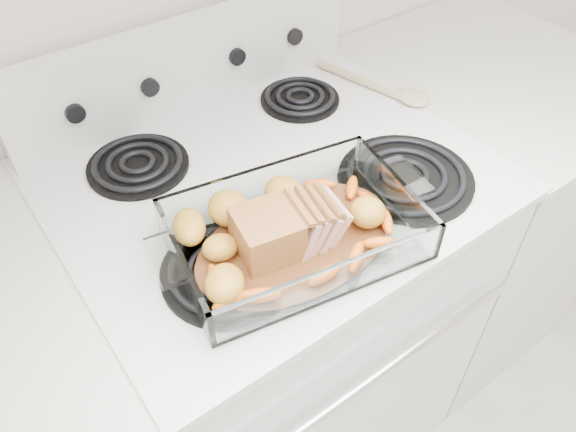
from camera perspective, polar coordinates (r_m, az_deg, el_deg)
electric_range at (r=1.38m, az=-1.43°, el=-10.09°), size 0.78×0.70×1.12m
counter_right at (r=1.73m, az=16.97°, el=0.74°), size 0.58×0.68×0.93m
baking_dish at (r=0.89m, az=0.76°, el=-2.04°), size 0.38×0.25×0.07m
pork_roast at (r=0.86m, az=-0.55°, el=-1.61°), size 0.17×0.09×0.08m
roast_vegetables at (r=0.90m, az=-0.92°, el=-0.28°), size 0.38×0.21×0.05m
wooden_spoon at (r=1.28m, az=10.20°, el=12.57°), size 0.11×0.27×0.02m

